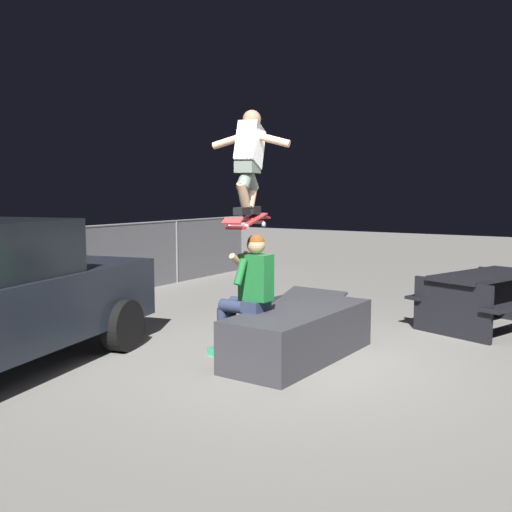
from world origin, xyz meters
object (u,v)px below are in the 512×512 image
ledge_box_main (300,334)px  person_sitting_on_ledge (248,289)px  skateboard (248,221)px  skater_airborne (249,157)px  picnic_table_back (485,292)px  kicker_ramp (301,307)px

ledge_box_main → person_sitting_on_ledge: person_sitting_on_ledge is taller
skateboard → ledge_box_main: bearing=-57.5°
skater_airborne → picnic_table_back: (2.87, -1.93, -1.71)m
kicker_ramp → skater_airborne: bearing=-165.0°
ledge_box_main → kicker_ramp: size_ratio=1.59×
ledge_box_main → person_sitting_on_ledge: 0.77m
person_sitting_on_ledge → picnic_table_back: bearing=-33.0°
skateboard → person_sitting_on_ledge: bearing=-153.8°
person_sitting_on_ledge → skater_airborne: bearing=15.8°
picnic_table_back → skater_airborne: bearing=146.1°
person_sitting_on_ledge → kicker_ramp: size_ratio=1.09×
kicker_ramp → picnic_table_back: picnic_table_back is taller
skater_airborne → kicker_ramp: skater_airborne is taller
ledge_box_main → kicker_ramp: 2.59m
ledge_box_main → skateboard: 1.37m
kicker_ramp → picnic_table_back: size_ratio=0.62×
ledge_box_main → person_sitting_on_ledge: size_ratio=1.46×
skateboard → skater_airborne: skater_airborne is taller
ledge_box_main → kicker_ramp: bearing=27.2°
picnic_table_back → skateboard: bearing=146.8°
skateboard → picnic_table_back: bearing=-33.2°
skateboard → picnic_table_back: 3.64m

